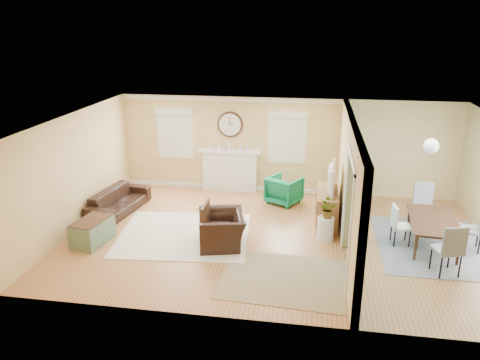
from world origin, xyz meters
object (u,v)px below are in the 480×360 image
(green_chair, at_px, (284,190))
(dining_table, at_px, (434,233))
(eames_chair, at_px, (222,229))
(credenza, at_px, (327,207))
(sofa, at_px, (119,201))

(green_chair, height_order, dining_table, green_chair)
(eames_chair, xyz_separation_m, credenza, (2.19, 1.48, 0.05))
(green_chair, bearing_deg, credenza, 161.69)
(sofa, xyz_separation_m, dining_table, (7.26, -0.74, 0.02))
(credenza, bearing_deg, green_chair, 133.33)
(sofa, height_order, credenza, credenza)
(sofa, bearing_deg, dining_table, -87.48)
(eames_chair, relative_size, dining_table, 0.63)
(eames_chair, bearing_deg, dining_table, 84.37)
(sofa, relative_size, green_chair, 2.48)
(credenza, bearing_deg, sofa, -178.84)
(credenza, height_order, dining_table, credenza)
(eames_chair, bearing_deg, sofa, -129.51)
(eames_chair, relative_size, green_chair, 1.38)
(sofa, relative_size, dining_table, 1.14)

